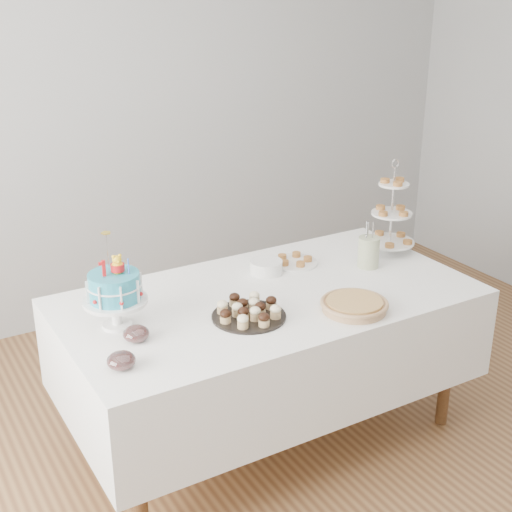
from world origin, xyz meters
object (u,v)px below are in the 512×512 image
plate_stack (266,267)px  utensil_pitcher (369,251)px  pie (354,305)px  tiered_stand (392,214)px  table (268,338)px  jam_bowl_a (121,361)px  jam_bowl_b (136,334)px  pastry_plate (294,261)px  cupcake_tray (249,310)px  birthday_cake (116,302)px

plate_stack → utensil_pitcher: bearing=-21.8°
pie → tiered_stand: tiered_stand is taller
table → jam_bowl_a: (-0.82, -0.28, 0.26)m
tiered_stand → utensil_pitcher: (-0.23, -0.11, -0.13)m
jam_bowl_b → jam_bowl_a: bearing=-126.5°
tiered_stand → pastry_plate: tiered_stand is taller
jam_bowl_b → plate_stack: bearing=22.1°
cupcake_tray → tiered_stand: bearing=16.0°
cupcake_tray → plate_stack: cupcake_tray is taller
utensil_pitcher → tiered_stand: bearing=26.4°
pastry_plate → jam_bowl_a: jam_bowl_a is taller
tiered_stand → plate_stack: tiered_stand is taller
cupcake_tray → jam_bowl_a: cupcake_tray is taller
pie → pastry_plate: pie is taller
cupcake_tray → plate_stack: size_ratio=2.00×
plate_stack → jam_bowl_b: (-0.82, -0.33, -0.00)m
table → pastry_plate: size_ratio=8.00×
pastry_plate → utensil_pitcher: (0.30, -0.22, 0.07)m
plate_stack → jam_bowl_a: jam_bowl_a is taller
cupcake_tray → utensil_pitcher: 0.83m
tiered_stand → pastry_plate: bearing=168.0°
cupcake_tray → tiered_stand: size_ratio=0.64×
birthday_cake → plate_stack: size_ratio=2.56×
birthday_cake → pastry_plate: (1.02, 0.20, -0.10)m
jam_bowl_a → birthday_cake: bearing=72.4°
cupcake_tray → pie: 0.47m
jam_bowl_a → jam_bowl_b: (0.13, 0.17, -0.00)m
pastry_plate → jam_bowl_a: 1.25m
birthday_cake → plate_stack: bearing=18.0°
jam_bowl_a → jam_bowl_b: jam_bowl_a is taller
plate_stack → jam_bowl_b: bearing=-157.9°
table → pastry_plate: 0.47m
cupcake_tray → utensil_pitcher: utensil_pitcher is taller
tiered_stand → plate_stack: size_ratio=3.12×
cupcake_tray → jam_bowl_b: bearing=173.9°
pie → utensil_pitcher: size_ratio=1.26×
pastry_plate → utensil_pitcher: size_ratio=1.00×
cupcake_tray → jam_bowl_a: size_ratio=2.93×
tiered_stand → jam_bowl_b: tiered_stand is taller
pie → pastry_plate: size_ratio=1.26×
table → jam_bowl_b: 0.75m
plate_stack → jam_bowl_b: 0.88m
birthday_cake → pastry_plate: size_ratio=1.73×
cupcake_tray → birthday_cake: bearing=158.2°
plate_stack → jam_bowl_b: same height
table → birthday_cake: birthday_cake is taller
birthday_cake → tiered_stand: tiered_stand is taller
tiered_stand → table: bearing=-170.4°
tiered_stand → plate_stack: (-0.72, 0.09, -0.18)m
jam_bowl_b → pie: bearing=-13.7°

